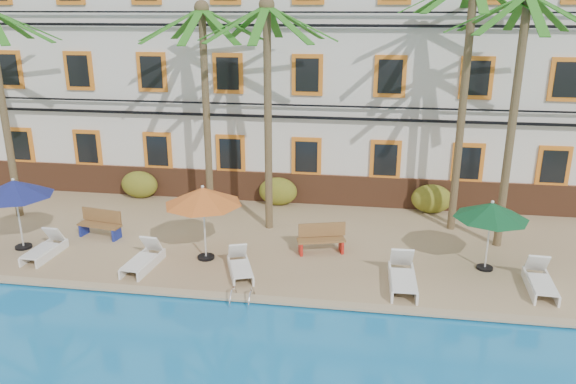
% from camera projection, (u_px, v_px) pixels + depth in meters
% --- Properties ---
extents(ground, '(100.00, 100.00, 0.00)m').
position_uv_depth(ground, '(223.00, 289.00, 15.95)').
color(ground, '#384C23').
rests_on(ground, ground).
extents(pool_deck, '(30.00, 12.00, 0.25)m').
position_uv_depth(pool_deck, '(259.00, 222.00, 20.60)').
color(pool_deck, tan).
rests_on(pool_deck, ground).
extents(pool_coping, '(30.00, 0.35, 0.06)m').
position_uv_depth(pool_coping, '(214.00, 296.00, 15.02)').
color(pool_coping, tan).
rests_on(pool_coping, pool_deck).
extents(hotel_building, '(25.40, 6.44, 10.22)m').
position_uv_depth(hotel_building, '(281.00, 63.00, 23.62)').
color(hotel_building, silver).
rests_on(hotel_building, pool_deck).
extents(palm_b, '(4.52, 4.52, 7.60)m').
position_uv_depth(palm_b, '(205.00, 82.00, 19.34)').
color(palm_b, brown).
rests_on(palm_b, pool_deck).
extents(palm_c, '(4.52, 4.52, 7.69)m').
position_uv_depth(palm_c, '(268.00, 85.00, 18.19)').
color(palm_c, brown).
rests_on(palm_c, pool_deck).
extents(palm_d, '(4.52, 4.52, 8.53)m').
position_uv_depth(palm_d, '(466.00, 70.00, 17.92)').
color(palm_d, brown).
rests_on(palm_d, pool_deck).
extents(palm_e, '(4.52, 4.52, 8.00)m').
position_uv_depth(palm_e, '(517.00, 86.00, 16.66)').
color(palm_e, brown).
rests_on(palm_e, pool_deck).
extents(shrub_left, '(1.50, 0.90, 1.10)m').
position_uv_depth(shrub_left, '(140.00, 185.00, 22.65)').
color(shrub_left, '#275017').
rests_on(shrub_left, pool_deck).
extents(shrub_mid, '(1.50, 0.90, 1.10)m').
position_uv_depth(shrub_mid, '(278.00, 191.00, 21.82)').
color(shrub_mid, '#275017').
rests_on(shrub_mid, pool_deck).
extents(shrub_right, '(1.50, 0.90, 1.10)m').
position_uv_depth(shrub_right, '(432.00, 199.00, 20.97)').
color(shrub_right, '#275017').
rests_on(shrub_right, pool_deck).
extents(umbrella_blue, '(2.35, 2.35, 2.35)m').
position_uv_depth(umbrella_blue, '(14.00, 189.00, 17.44)').
color(umbrella_blue, black).
rests_on(umbrella_blue, pool_deck).
extents(umbrella_red, '(2.37, 2.37, 2.37)m').
position_uv_depth(umbrella_red, '(203.00, 196.00, 16.68)').
color(umbrella_red, black).
rests_on(umbrella_red, pool_deck).
extents(umbrella_green, '(2.14, 2.14, 2.15)m').
position_uv_depth(umbrella_green, '(492.00, 211.00, 16.05)').
color(umbrella_green, black).
rests_on(umbrella_green, pool_deck).
extents(lounger_b, '(0.67, 1.72, 0.80)m').
position_uv_depth(lounger_b, '(45.00, 248.00, 17.39)').
color(lounger_b, white).
rests_on(lounger_b, pool_deck).
extents(lounger_c, '(0.78, 1.80, 0.83)m').
position_uv_depth(lounger_c, '(143.00, 259.00, 16.63)').
color(lounger_c, white).
rests_on(lounger_c, pool_deck).
extents(lounger_d, '(1.13, 1.75, 0.78)m').
position_uv_depth(lounger_d, '(240.00, 266.00, 16.23)').
color(lounger_d, white).
rests_on(lounger_d, pool_deck).
extents(lounger_e, '(0.76, 2.00, 0.94)m').
position_uv_depth(lounger_e, '(403.00, 276.00, 15.49)').
color(lounger_e, white).
rests_on(lounger_e, pool_deck).
extents(lounger_f, '(0.73, 1.82, 0.85)m').
position_uv_depth(lounger_f, '(540.00, 281.00, 15.30)').
color(lounger_f, white).
rests_on(lounger_f, pool_deck).
extents(bench_left, '(1.56, 0.72, 0.93)m').
position_uv_depth(bench_left, '(101.00, 223.00, 18.84)').
color(bench_left, olive).
rests_on(bench_left, pool_deck).
extents(bench_right, '(1.57, 0.87, 0.93)m').
position_uv_depth(bench_right, '(321.00, 238.00, 17.64)').
color(bench_right, olive).
rests_on(bench_right, pool_deck).
extents(pool_ladder, '(0.54, 0.74, 0.74)m').
position_uv_depth(pool_ladder, '(242.00, 301.00, 14.82)').
color(pool_ladder, silver).
rests_on(pool_ladder, ground).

